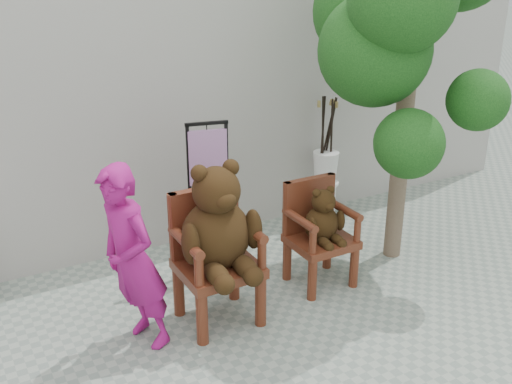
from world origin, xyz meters
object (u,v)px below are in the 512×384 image
person (133,260)px  display_stand (210,216)px  chair_big (217,235)px  chair_small (319,225)px  stool_bucket (326,166)px

person → display_stand: bearing=111.3°
chair_big → display_stand: display_stand is taller
chair_small → stool_bucket: (0.92, 1.20, 0.05)m
chair_big → display_stand: 0.90m
display_stand → stool_bucket: display_stand is taller
display_stand → person: bearing=-127.9°
chair_small → display_stand: bearing=138.9°
chair_small → person: (-1.83, -0.15, 0.18)m
chair_big → display_stand: (0.31, 0.81, -0.22)m
stool_bucket → display_stand: bearing=-163.7°
chair_small → stool_bucket: stool_bucket is taller
person → chair_small: bearing=76.7°
chair_small → stool_bucket: 1.51m
chair_big → display_stand: size_ratio=0.94×
chair_small → stool_bucket: bearing=52.4°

